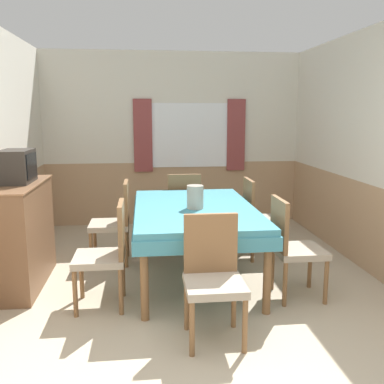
{
  "coord_description": "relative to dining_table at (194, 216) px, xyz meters",
  "views": [
    {
      "loc": [
        -0.45,
        -2.31,
        1.7
      ],
      "look_at": [
        0.02,
        1.92,
        0.91
      ],
      "focal_mm": 40.0,
      "sensor_mm": 36.0,
      "label": 1
    }
  ],
  "objects": [
    {
      "name": "wall_back",
      "position": [
        -0.04,
        2.32,
        0.64
      ],
      "size": [
        4.26,
        0.1,
        2.6
      ],
      "color": "silver",
      "rests_on": "ground_plane"
    },
    {
      "name": "wall_right",
      "position": [
        1.91,
        0.19,
        0.64
      ],
      "size": [
        0.05,
        4.62,
        2.6
      ],
      "color": "silver",
      "rests_on": "ground_plane"
    },
    {
      "name": "dining_table",
      "position": [
        0.0,
        0.0,
        0.0
      ],
      "size": [
        1.23,
        1.95,
        0.76
      ],
      "color": "teal",
      "rests_on": "ground_plane"
    },
    {
      "name": "chair_right_far",
      "position": [
        0.84,
        0.57,
        -0.15
      ],
      "size": [
        0.44,
        0.44,
        0.94
      ],
      "rotation": [
        0.0,
        0.0,
        4.71
      ],
      "color": "brown",
      "rests_on": "ground_plane"
    },
    {
      "name": "chair_left_far",
      "position": [
        -0.84,
        0.57,
        -0.15
      ],
      "size": [
        0.44,
        0.44,
        0.94
      ],
      "rotation": [
        0.0,
        0.0,
        1.57
      ],
      "color": "brown",
      "rests_on": "ground_plane"
    },
    {
      "name": "chair_left_near",
      "position": [
        -0.84,
        -0.57,
        -0.15
      ],
      "size": [
        0.44,
        0.44,
        0.94
      ],
      "rotation": [
        0.0,
        0.0,
        1.57
      ],
      "color": "brown",
      "rests_on": "ground_plane"
    },
    {
      "name": "chair_head_window",
      "position": [
        0.0,
        1.2,
        -0.15
      ],
      "size": [
        0.44,
        0.44,
        0.94
      ],
      "color": "brown",
      "rests_on": "ground_plane"
    },
    {
      "name": "chair_right_near",
      "position": [
        0.84,
        -0.57,
        -0.15
      ],
      "size": [
        0.44,
        0.44,
        0.94
      ],
      "rotation": [
        0.0,
        0.0,
        4.71
      ],
      "color": "brown",
      "rests_on": "ground_plane"
    },
    {
      "name": "chair_head_near",
      "position": [
        0.0,
        -1.2,
        -0.15
      ],
      "size": [
        0.44,
        0.44,
        0.94
      ],
      "rotation": [
        0.0,
        0.0,
        3.14
      ],
      "color": "brown",
      "rests_on": "ground_plane"
    },
    {
      "name": "sideboard",
      "position": [
        -1.74,
        0.0,
        -0.14
      ],
      "size": [
        0.46,
        1.15,
        1.03
      ],
      "color": "brown",
      "rests_on": "ground_plane"
    },
    {
      "name": "tv",
      "position": [
        -1.73,
        0.06,
        0.53
      ],
      "size": [
        0.29,
        0.44,
        0.32
      ],
      "color": "#2D2823",
      "rests_on": "sideboard"
    },
    {
      "name": "vase",
      "position": [
        -0.0,
        -0.09,
        0.22
      ],
      "size": [
        0.17,
        0.17,
        0.23
      ],
      "color": "#A39989",
      "rests_on": "dining_table"
    }
  ]
}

